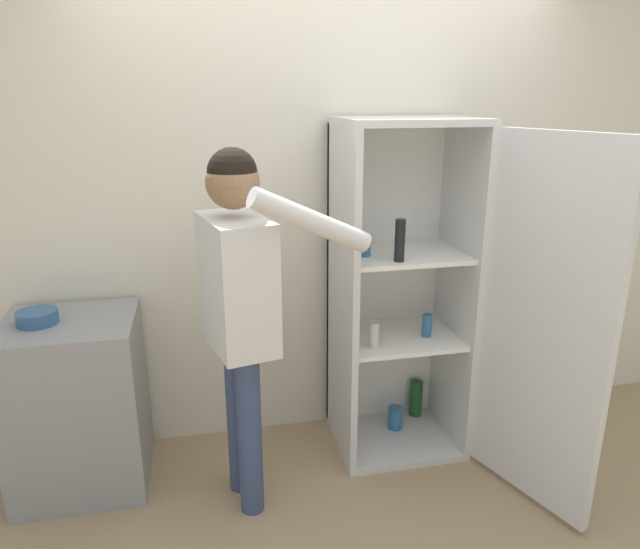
# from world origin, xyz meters

# --- Properties ---
(ground_plane) EXTENTS (12.00, 12.00, 0.00)m
(ground_plane) POSITION_xyz_m (0.00, 0.00, 0.00)
(ground_plane) COLOR tan
(wall_back) EXTENTS (7.00, 0.06, 2.55)m
(wall_back) POSITION_xyz_m (0.00, 0.98, 1.27)
(wall_back) COLOR silver
(wall_back) RESTS_ON ground_plane
(refrigerator) EXTENTS (0.95, 1.20, 1.81)m
(refrigerator) POSITION_xyz_m (0.46, 0.55, 0.90)
(refrigerator) COLOR silver
(refrigerator) RESTS_ON ground_plane
(person) EXTENTS (0.74, 0.57, 1.71)m
(person) POSITION_xyz_m (-0.54, 0.34, 1.09)
(person) COLOR #384770
(person) RESTS_ON ground_plane
(counter) EXTENTS (0.62, 0.56, 0.89)m
(counter) POSITION_xyz_m (-1.34, 0.65, 0.45)
(counter) COLOR gray
(counter) RESTS_ON ground_plane
(bowl) EXTENTS (0.19, 0.19, 0.06)m
(bowl) POSITION_xyz_m (-1.46, 0.64, 0.92)
(bowl) COLOR #335B8E
(bowl) RESTS_ON counter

